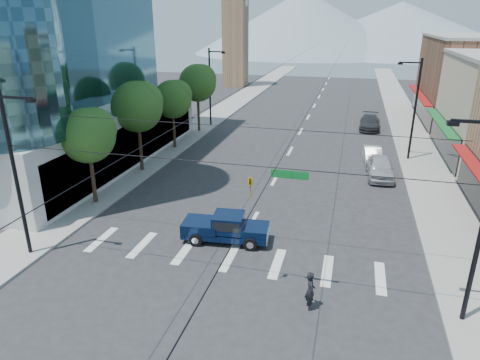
% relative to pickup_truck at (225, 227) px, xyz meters
% --- Properties ---
extents(ground, '(160.00, 160.00, 0.00)m').
position_rel_pickup_truck_xyz_m(ground, '(0.95, -3.20, -0.88)').
color(ground, '#28282B').
rests_on(ground, ground).
extents(sidewalk_left, '(4.00, 120.00, 0.15)m').
position_rel_pickup_truck_xyz_m(sidewalk_left, '(-11.05, 36.80, -0.81)').
color(sidewalk_left, gray).
rests_on(sidewalk_left, ground).
extents(sidewalk_right, '(4.00, 120.00, 0.15)m').
position_rel_pickup_truck_xyz_m(sidewalk_right, '(12.95, 36.80, -0.81)').
color(sidewalk_right, gray).
rests_on(sidewalk_right, ground).
extents(shop_far, '(12.00, 18.00, 10.00)m').
position_rel_pickup_truck_xyz_m(shop_far, '(20.95, 36.80, 4.12)').
color(shop_far, brown).
rests_on(shop_far, ground).
extents(clock_tower, '(4.80, 4.80, 20.40)m').
position_rel_pickup_truck_xyz_m(clock_tower, '(-15.55, 58.80, 9.76)').
color(clock_tower, '#8C6B4C').
rests_on(clock_tower, ground).
extents(mountain_left, '(80.00, 80.00, 22.00)m').
position_rel_pickup_truck_xyz_m(mountain_left, '(-14.05, 146.80, 10.12)').
color(mountain_left, gray).
rests_on(mountain_left, ground).
extents(mountain_right, '(90.00, 90.00, 18.00)m').
position_rel_pickup_truck_xyz_m(mountain_right, '(20.95, 156.80, 8.12)').
color(mountain_right, gray).
rests_on(mountain_right, ground).
extents(tree_near, '(3.65, 3.64, 6.71)m').
position_rel_pickup_truck_xyz_m(tree_near, '(-10.12, 2.90, 4.11)').
color(tree_near, black).
rests_on(tree_near, ground).
extents(tree_midnear, '(4.09, 4.09, 7.52)m').
position_rel_pickup_truck_xyz_m(tree_midnear, '(-10.12, 9.90, 4.71)').
color(tree_midnear, black).
rests_on(tree_midnear, ground).
extents(tree_midfar, '(3.65, 3.64, 6.71)m').
position_rel_pickup_truck_xyz_m(tree_midfar, '(-10.12, 16.90, 4.11)').
color(tree_midfar, black).
rests_on(tree_midfar, ground).
extents(tree_far, '(4.09, 4.09, 7.52)m').
position_rel_pickup_truck_xyz_m(tree_far, '(-10.12, 23.90, 4.71)').
color(tree_far, black).
rests_on(tree_far, ground).
extents(signal_rig, '(21.80, 0.20, 9.00)m').
position_rel_pickup_truck_xyz_m(signal_rig, '(1.14, -4.20, 3.76)').
color(signal_rig, black).
rests_on(signal_rig, ground).
extents(lamp_pole_nw, '(2.00, 0.25, 9.00)m').
position_rel_pickup_truck_xyz_m(lamp_pole_nw, '(-9.72, 26.80, 4.06)').
color(lamp_pole_nw, black).
rests_on(lamp_pole_nw, ground).
extents(lamp_pole_ne, '(2.00, 0.25, 9.00)m').
position_rel_pickup_truck_xyz_m(lamp_pole_ne, '(11.62, 18.80, 4.06)').
color(lamp_pole_ne, black).
rests_on(lamp_pole_ne, ground).
extents(pickup_truck, '(5.15, 2.32, 1.69)m').
position_rel_pickup_truck_xyz_m(pickup_truck, '(0.00, 0.00, 0.00)').
color(pickup_truck, black).
rests_on(pickup_truck, ground).
extents(pedestrian, '(0.65, 0.78, 1.82)m').
position_rel_pickup_truck_xyz_m(pedestrian, '(5.37, -4.92, 0.03)').
color(pedestrian, black).
rests_on(pedestrian, ground).
extents(parked_car_near, '(2.21, 5.08, 1.70)m').
position_rel_pickup_truck_xyz_m(parked_car_near, '(9.04, 13.40, -0.03)').
color(parked_car_near, silver).
rests_on(parked_car_near, ground).
extents(parked_car_mid, '(1.85, 4.33, 1.39)m').
position_rel_pickup_truck_xyz_m(parked_car_mid, '(8.55, 17.21, -0.19)').
color(parked_car_mid, silver).
rests_on(parked_car_mid, ground).
extents(parked_car_far, '(2.43, 5.55, 1.59)m').
position_rel_pickup_truck_xyz_m(parked_car_far, '(8.55, 30.11, -0.09)').
color(parked_car_far, '#313133').
rests_on(parked_car_far, ground).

